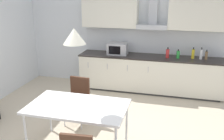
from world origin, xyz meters
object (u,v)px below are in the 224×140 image
bottle_white (201,54)px  chair_far_left (78,96)px  bottle_yellow (193,54)px  bottle_brown (206,55)px  bottle_green (178,54)px  dining_table (78,108)px  bottle_red (168,53)px  microwave (118,49)px  pendant_lamp (74,36)px

bottle_white → chair_far_left: size_ratio=0.32×
bottle_yellow → bottle_white: bottle_white is taller
bottle_brown → bottle_green: size_ratio=1.05×
chair_far_left → dining_table: bearing=-68.1°
bottle_red → bottle_green: 0.24m
bottle_green → dining_table: bearing=-118.3°
bottle_green → bottle_white: size_ratio=0.76×
microwave → bottle_brown: microwave is taller
pendant_lamp → bottle_brown: bearing=52.9°
dining_table → microwave: bearing=90.2°
microwave → pendant_lamp: size_ratio=1.50×
bottle_white → pendant_lamp: bearing=-125.8°
bottle_yellow → bottle_white: (0.17, -0.03, 0.01)m
bottle_brown → pendant_lamp: pendant_lamp is taller
bottle_yellow → bottle_red: (-0.57, -0.09, -0.01)m
bottle_brown → chair_far_left: (-2.39, -1.91, -0.45)m
bottle_yellow → dining_table: bottle_yellow is taller
bottle_white → chair_far_left: bottle_white is taller
dining_table → chair_far_left: 0.90m
bottle_yellow → bottle_green: bottle_yellow is taller
bottle_yellow → chair_far_left: (-2.10, -1.92, -0.47)m
bottle_green → bottle_yellow: bearing=10.5°
microwave → pendant_lamp: pendant_lamp is taller
bottle_brown → bottle_red: bearing=-174.8°
dining_table → chair_far_left: chair_far_left is taller
bottle_green → pendant_lamp: 3.15m
bottle_brown → bottle_white: size_ratio=0.80×
bottle_red → chair_far_left: bearing=-129.8°
bottle_yellow → bottle_brown: 0.29m
bottle_brown → chair_far_left: bottle_brown is taller
microwave → chair_far_left: microwave is taller
chair_far_left → bottle_green: bearing=46.5°
bottle_red → pendant_lamp: pendant_lamp is taller
bottle_green → dining_table: (-1.44, -2.67, -0.27)m
bottle_yellow → bottle_green: 0.34m
dining_table → chair_far_left: (-0.33, 0.81, -0.18)m
bottle_green → pendant_lamp: bearing=-118.3°
bottle_green → chair_far_left: size_ratio=0.24×
bottle_green → bottle_brown: bearing=5.0°
bottle_white → bottle_brown: bearing=12.6°
bottle_yellow → bottle_green: bearing=-169.5°
bottle_red → dining_table: bearing=-114.4°
microwave → bottle_yellow: microwave is taller
bottle_yellow → bottle_brown: (0.29, -0.01, -0.02)m
bottle_red → bottle_white: size_ratio=0.89×
chair_far_left → bottle_red: bearing=50.2°
bottle_yellow → dining_table: 3.27m
bottle_brown → bottle_green: bottle_brown is taller
bottle_white → microwave: bearing=-179.6°
bottle_green → bottle_white: bottle_white is taller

